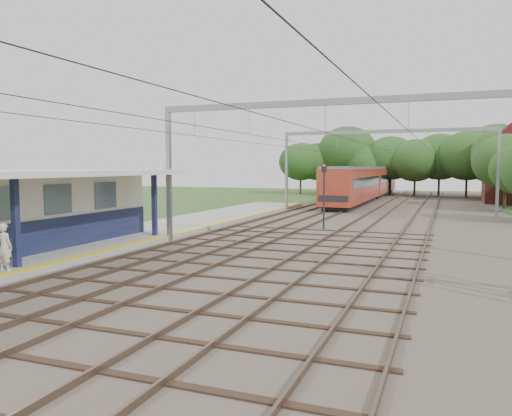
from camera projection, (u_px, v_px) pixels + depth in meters
The scene contains 10 objects.
ground at pixel (1, 359), 10.25m from camera, with size 160.00×160.00×0.00m, color #2D4C1E.
ballast_bed at pixel (382, 220), 36.69m from camera, with size 18.00×90.00×0.10m, color #473D33.
platform at pixel (118, 239), 25.94m from camera, with size 5.00×52.00×0.35m, color gray.
yellow_stripe at pixel (155, 238), 25.12m from camera, with size 0.45×52.00×0.01m, color yellow.
rail_tracks at pixel (348, 217), 37.58m from camera, with size 11.80×88.00×0.15m.
catenary_system at pixel (365, 142), 32.07m from camera, with size 17.22×88.00×7.00m.
tree_band at pixel (409, 159), 61.55m from camera, with size 31.72×30.88×8.82m.
person at pixel (4, 247), 17.16m from camera, with size 0.61×0.40×1.67m, color silver.
train at pixel (367, 182), 58.72m from camera, with size 2.96×36.86×3.89m.
signal_post at pixel (324, 190), 30.61m from camera, with size 0.30×0.26×4.13m.
Camera 1 is at (8.49, -7.39, 3.94)m, focal length 35.00 mm.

